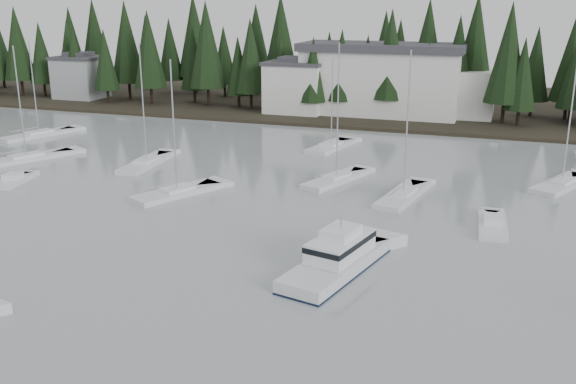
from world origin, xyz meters
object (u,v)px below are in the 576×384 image
at_px(sailboat_7, 331,148).
at_px(runabout_1, 492,227).
at_px(house_west, 296,86).
at_px(cabin_cruiser_center, 338,261).
at_px(runabout_0, 14,182).
at_px(sailboat_4, 147,164).
at_px(sailboat_8, 403,197).
at_px(sailboat_11, 27,160).
at_px(sailboat_1, 39,136).
at_px(house_far_west, 80,76).
at_px(sailboat_3, 177,194).
at_px(harbor_inn, 394,80).
at_px(sailboat_5, 336,180).
at_px(sailboat_2, 562,186).

relative_size(sailboat_7, runabout_1, 1.73).
relative_size(house_west, cabin_cruiser_center, 0.85).
bearing_deg(runabout_0, sailboat_4, -48.77).
distance_m(sailboat_8, sailboat_11, 43.57).
relative_size(house_west, sailboat_8, 0.67).
height_order(sailboat_1, sailboat_11, sailboat_11).
bearing_deg(runabout_0, house_far_west, 19.44).
distance_m(house_far_west, runabout_1, 87.66).
relative_size(house_far_west, sailboat_7, 0.72).
relative_size(sailboat_4, runabout_0, 2.46).
bearing_deg(sailboat_3, harbor_inn, 12.43).
distance_m(sailboat_3, sailboat_7, 25.50).
distance_m(harbor_inn, runabout_0, 58.66).
relative_size(harbor_inn, runabout_1, 4.36).
bearing_deg(sailboat_3, house_far_west, 69.99).
bearing_deg(sailboat_11, house_far_west, 54.31).
bearing_deg(sailboat_1, sailboat_11, -126.50).
bearing_deg(runabout_1, cabin_cruiser_center, 138.06).
bearing_deg(sailboat_3, runabout_0, 122.11).
bearing_deg(house_far_west, sailboat_1, -63.96).
bearing_deg(sailboat_8, sailboat_5, 75.28).
relative_size(sailboat_1, runabout_1, 1.95).
bearing_deg(sailboat_11, sailboat_4, -53.35).
relative_size(harbor_inn, sailboat_4, 2.12).
relative_size(cabin_cruiser_center, sailboat_2, 0.78).
bearing_deg(sailboat_7, house_far_west, 78.16).
bearing_deg(sailboat_7, sailboat_2, -97.39).
height_order(sailboat_2, sailboat_8, sailboat_2).
height_order(house_west, sailboat_5, sailboat_5).
relative_size(house_far_west, sailboat_3, 0.64).
xyz_separation_m(house_far_west, sailboat_3, (45.06, -47.17, -4.33)).
distance_m(sailboat_1, runabout_0, 23.94).
xyz_separation_m(harbor_inn, sailboat_4, (-20.77, -39.35, -5.70)).
bearing_deg(sailboat_7, sailboat_3, 171.79).
bearing_deg(sailboat_5, runabout_1, -101.42).
xyz_separation_m(house_far_west, sailboat_5, (58.20, -37.69, -4.31)).
relative_size(house_far_west, sailboat_4, 0.61).
bearing_deg(house_west, harbor_inn, 12.52).
bearing_deg(runabout_1, house_west, 31.75).
distance_m(harbor_inn, sailboat_2, 40.94).
xyz_separation_m(sailboat_7, sailboat_8, (11.93, -17.91, 0.02)).
bearing_deg(sailboat_4, sailboat_1, 63.75).
distance_m(sailboat_7, runabout_1, 31.29).
bearing_deg(runabout_1, sailboat_4, 72.95).
height_order(sailboat_4, runabout_1, sailboat_4).
distance_m(sailboat_1, sailboat_7, 39.92).
xyz_separation_m(sailboat_5, sailboat_11, (-36.17, -3.03, -0.02)).
relative_size(sailboat_1, sailboat_2, 0.92).
xyz_separation_m(sailboat_1, sailboat_7, (39.49, 5.85, -0.01)).
relative_size(house_west, runabout_0, 1.68).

